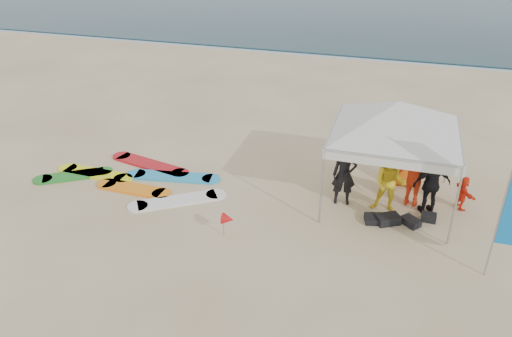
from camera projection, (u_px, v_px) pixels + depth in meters
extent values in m
plane|color=beige|center=(213.00, 270.00, 10.81)|extent=(120.00, 120.00, 0.00)
cube|color=silver|center=(339.00, 55.00, 26.19)|extent=(160.00, 1.20, 0.01)
imported|color=black|center=(344.00, 174.00, 12.87)|extent=(0.68, 0.51, 1.69)
imported|color=yellow|center=(390.00, 183.00, 12.50)|extent=(0.86, 0.69, 1.67)
imported|color=red|center=(416.00, 173.00, 12.80)|extent=(1.27, 0.84, 1.83)
imported|color=black|center=(432.00, 184.00, 12.48)|extent=(1.04, 0.75, 1.64)
imported|color=orange|center=(407.00, 153.00, 13.69)|extent=(0.97, 0.65, 1.95)
imported|color=#F73316|center=(463.00, 193.00, 12.81)|extent=(0.60, 0.89, 0.92)
cylinder|color=#A5A5A8|center=(340.00, 138.00, 14.51)|extent=(0.05, 0.05, 2.02)
cylinder|color=#A5A5A8|center=(450.00, 151.00, 13.72)|extent=(0.05, 0.05, 2.02)
cylinder|color=#A5A5A8|center=(321.00, 187.00, 11.95)|extent=(0.05, 0.05, 2.02)
cylinder|color=#A5A5A8|center=(455.00, 207.00, 11.16)|extent=(0.05, 0.05, 2.02)
cube|color=silver|center=(391.00, 163.00, 11.14)|extent=(3.13, 0.02, 0.24)
cube|color=silver|center=(398.00, 115.00, 13.70)|extent=(3.13, 0.02, 0.24)
cube|color=silver|center=(334.00, 129.00, 12.81)|extent=(0.02, 3.13, 0.24)
cube|color=silver|center=(459.00, 144.00, 12.03)|extent=(0.02, 3.13, 0.24)
pyramid|color=silver|center=(400.00, 101.00, 11.98)|extent=(4.28, 4.28, 0.81)
cylinder|color=#A5A5A8|center=(504.00, 200.00, 9.78)|extent=(0.04, 0.04, 3.78)
cylinder|color=#A5A5A8|center=(224.00, 225.00, 11.78)|extent=(0.02, 0.02, 0.60)
cone|color=red|center=(228.00, 219.00, 11.66)|extent=(0.28, 0.28, 0.28)
cube|color=black|center=(388.00, 219.00, 12.35)|extent=(0.67, 0.59, 0.22)
cube|color=black|center=(411.00, 222.00, 12.29)|extent=(0.54, 0.53, 0.18)
cube|color=black|center=(375.00, 219.00, 12.41)|extent=(0.58, 0.50, 0.16)
cube|color=black|center=(429.00, 217.00, 12.45)|extent=(0.37, 0.28, 0.20)
cube|color=red|center=(150.00, 165.00, 15.11)|extent=(2.35, 1.03, 0.07)
cube|color=orange|center=(134.00, 189.00, 13.82)|extent=(1.75, 0.59, 0.07)
cube|color=#F8FF1A|center=(95.00, 173.00, 14.61)|extent=(1.93, 0.62, 0.07)
cube|color=#28A0D9|center=(173.00, 177.00, 14.44)|extent=(2.29, 0.90, 0.07)
cube|color=white|center=(178.00, 201.00, 13.27)|extent=(2.04, 1.62, 0.07)
cube|color=#258728|center=(74.00, 176.00, 14.49)|extent=(1.70, 1.39, 0.07)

